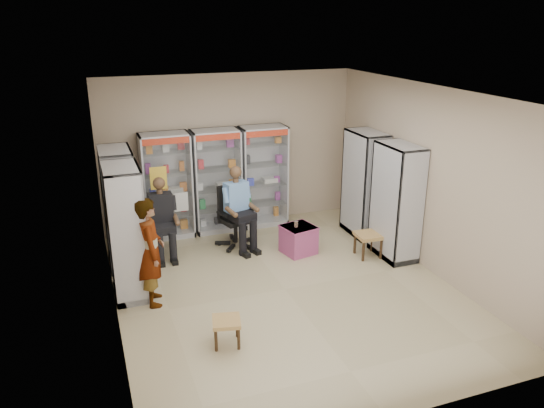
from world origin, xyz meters
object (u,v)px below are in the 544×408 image
object	(u,v)px
office_chair	(235,217)
cabinet_left_far	(120,208)
wooden_chair	(162,228)
seated_shopkeeper	(236,210)
pink_trunk	(298,240)
cabinet_back_left	(167,186)
cabinet_left_near	(127,232)
cabinet_back_right	(263,176)
cabinet_back_mid	(217,181)
woven_stool_b	(227,332)
woven_stool_a	(368,245)
cabinet_right_far	(364,184)
cabinet_right_near	(396,202)
standing_man	(151,252)

from	to	relation	value
office_chair	cabinet_left_far	bearing A→B (deg)	166.42
wooden_chair	seated_shopkeeper	distance (m)	1.35
pink_trunk	cabinet_left_far	bearing A→B (deg)	168.10
cabinet_back_left	wooden_chair	bearing A→B (deg)	-108.90
cabinet_left_far	cabinet_left_near	size ratio (longest dim) A/B	1.00
cabinet_back_right	office_chair	bearing A→B (deg)	-134.28
cabinet_back_mid	pink_trunk	distance (m)	2.03
wooden_chair	woven_stool_b	distance (m)	3.12
pink_trunk	cabinet_back_right	bearing A→B (deg)	94.37
seated_shopkeeper	woven_stool_a	distance (m)	2.42
cabinet_left_near	office_chair	bearing A→B (deg)	120.44
cabinet_right_far	wooden_chair	world-z (taller)	cabinet_right_far
cabinet_back_left	cabinet_right_far	xyz separation A→B (m)	(3.53, -1.13, 0.00)
cabinet_right_near	pink_trunk	world-z (taller)	cabinet_right_near
cabinet_right_near	woven_stool_a	size ratio (longest dim) A/B	4.73
cabinet_right_near	seated_shopkeeper	bearing A→B (deg)	61.87
cabinet_back_mid	woven_stool_b	bearing A→B (deg)	-102.95
pink_trunk	cabinet_right_far	bearing A→B (deg)	15.59
wooden_chair	woven_stool_a	size ratio (longest dim) A/B	2.22
cabinet_back_left	standing_man	size ratio (longest dim) A/B	1.23
standing_man	cabinet_back_left	bearing A→B (deg)	-11.00
cabinet_back_right	cabinet_left_far	distance (m)	2.98
cabinet_right_far	pink_trunk	distance (m)	1.74
cabinet_back_left	woven_stool_b	distance (m)	3.91
woven_stool_b	standing_man	world-z (taller)	standing_man
cabinet_right_far	cabinet_right_near	distance (m)	1.10
cabinet_right_far	standing_man	xyz separation A→B (m)	(-4.18, -1.30, -0.19)
wooden_chair	cabinet_left_near	bearing A→B (deg)	-117.61
cabinet_right_far	office_chair	distance (m)	2.52
seated_shopkeeper	office_chair	bearing A→B (deg)	74.41
cabinet_back_right	cabinet_right_far	bearing A→B (deg)	-34.73
cabinet_back_left	cabinet_left_near	size ratio (longest dim) A/B	1.00
cabinet_right_far	office_chair	world-z (taller)	cabinet_right_far
cabinet_left_near	office_chair	distance (m)	2.35
cabinet_back_left	office_chair	xyz separation A→B (m)	(1.06, -0.86, -0.44)
cabinet_back_right	woven_stool_a	bearing A→B (deg)	-60.03
office_chair	standing_man	world-z (taller)	standing_man
cabinet_back_right	seated_shopkeeper	distance (m)	1.27
cabinet_back_mid	office_chair	size ratio (longest dim) A/B	1.78
cabinet_left_near	standing_man	size ratio (longest dim) A/B	1.23
cabinet_back_mid	cabinet_right_far	world-z (taller)	same
cabinet_left_near	office_chair	xyz separation A→B (m)	(1.99, 1.17, -0.44)
cabinet_right_near	woven_stool_a	bearing A→B (deg)	72.62
seated_shopkeeper	woven_stool_b	world-z (taller)	seated_shopkeeper
cabinet_left_near	cabinet_left_far	bearing A→B (deg)	180.00
cabinet_back_left	cabinet_back_mid	bearing A→B (deg)	0.00
cabinet_back_left	cabinet_right_near	xyz separation A→B (m)	(3.53, -2.23, 0.00)
cabinet_right_near	wooden_chair	size ratio (longest dim) A/B	2.13
cabinet_right_far	cabinet_right_near	size ratio (longest dim) A/B	1.00
cabinet_back_mid	cabinet_left_far	xyz separation A→B (m)	(-1.88, -0.93, 0.00)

